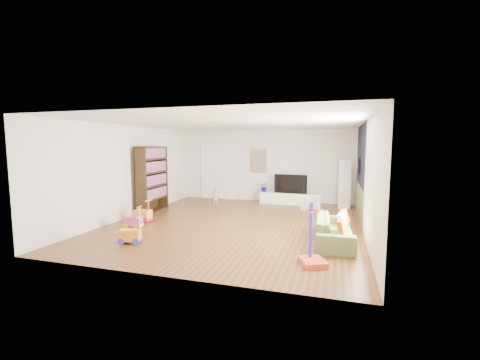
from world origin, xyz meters
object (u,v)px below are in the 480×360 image
(bookshelf, at_px, (152,180))
(sofa, at_px, (334,230))
(basketball_hoop, at_px, (313,231))
(media_console, at_px, (284,198))

(bookshelf, relative_size, sofa, 1.06)
(sofa, bearing_deg, basketball_hoop, 164.02)
(bookshelf, distance_m, sofa, 5.85)
(media_console, xyz_separation_m, bookshelf, (-3.79, -2.65, 0.84))
(media_console, height_order, sofa, sofa)
(bookshelf, bearing_deg, media_console, 31.48)
(bookshelf, xyz_separation_m, sofa, (5.56, -1.66, -0.76))
(media_console, xyz_separation_m, basketball_hoop, (1.42, -5.79, 0.41))
(bookshelf, bearing_deg, sofa, -20.13)
(basketball_hoop, bearing_deg, bookshelf, 125.47)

